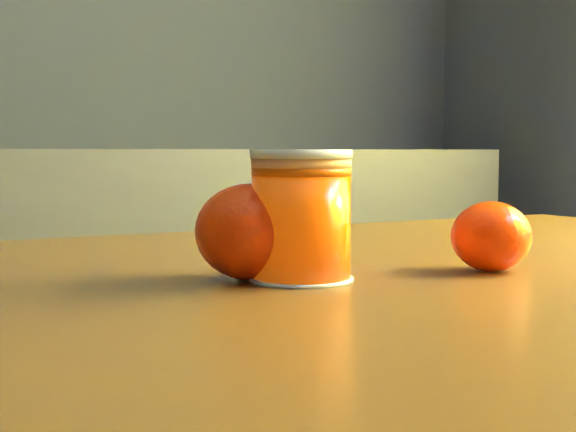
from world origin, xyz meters
name	(u,v)px	position (x,y,z in m)	size (l,w,h in m)	color
table	(391,410)	(0.86, 0.12, 0.70)	(1.20, 0.95, 0.80)	brown
juice_glass	(301,217)	(0.79, 0.11, 0.85)	(0.07, 0.07, 0.09)	#FF4E05
orange_front	(250,232)	(0.76, 0.12, 0.84)	(0.08, 0.08, 0.07)	#FF3605
orange_back	(491,236)	(0.94, 0.11, 0.83)	(0.06, 0.06, 0.05)	#FF3605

